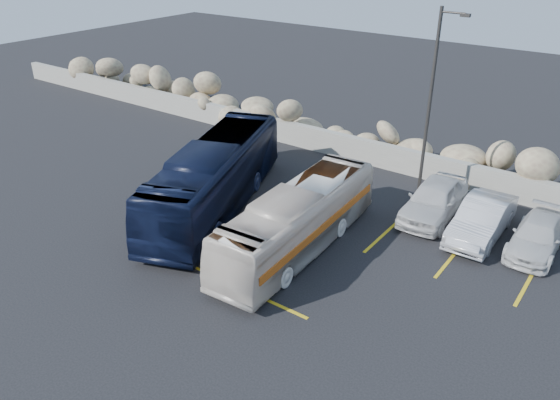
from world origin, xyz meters
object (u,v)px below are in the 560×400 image
Objects in this scene: lamppost at (431,105)px; tour_coach at (215,176)px; car_c at (537,236)px; car_b at (482,219)px; car_a at (434,199)px; vintage_bus at (298,220)px.

lamppost is 9.10m from tour_coach.
tour_coach is 12.49m from car_c.
car_a is at bearing 166.80° from car_b.
lamppost is at bearing 155.50° from car_b.
lamppost is 1.79× the size of car_a.
vintage_bus is 7.04m from car_b.
lamppost is 3.77m from car_a.
car_b is at bearing -174.52° from car_c.
lamppost is 0.94× the size of vintage_bus.
car_b reaches higher than car_c.
car_c is at bearing 5.66° from car_b.
vintage_bus is 1.94× the size of car_b.
lamppost is 7.21m from vintage_bus.
car_c is at bearing -12.75° from lamppost.
tour_coach is at bearing -140.74° from lamppost.
car_a is at bearing -42.42° from lamppost.
car_c is (7.08, 5.03, -0.62)m from vintage_bus.
car_b is (2.07, -0.46, -0.04)m from car_a.
lamppost is 4.87m from car_b.
tour_coach is 2.60× the size of car_c.
vintage_bus is 4.66m from tour_coach.
car_a reaches higher than car_b.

